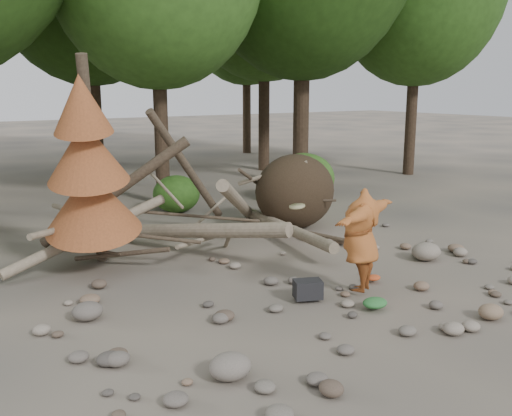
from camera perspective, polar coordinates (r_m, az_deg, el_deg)
ground at (r=10.55m, az=6.66°, el=-8.61°), size 120.00×120.00×0.00m
deadfall_pile at (r=14.72m, az=2.26°, el=1.25°), size 8.55×5.24×3.30m
dead_conifer at (r=11.50m, az=-16.41°, el=3.59°), size 2.06×2.16×4.35m
bush_mid at (r=17.23m, az=-7.97°, el=1.40°), size 1.40×1.40×1.12m
bush_right at (r=18.69m, az=4.81°, el=3.05°), size 2.00×2.00×1.60m
frisbee_thrower at (r=10.36m, az=10.46°, el=-3.15°), size 2.70×1.53×1.89m
backpack at (r=10.17m, az=5.20°, el=-8.40°), size 0.57×0.48×0.32m
cloth_green at (r=9.97m, az=11.80°, el=-9.53°), size 0.44×0.37×0.17m
cloth_orange at (r=11.30m, az=11.66°, el=-7.08°), size 0.29×0.24×0.11m
boulder_front_left at (r=7.64m, az=-2.60°, el=-15.54°), size 0.56×0.51×0.34m
boulder_front_right at (r=10.15m, az=22.44°, el=-9.57°), size 0.42×0.38×0.25m
boulder_mid_right at (r=12.96m, az=16.66°, el=-4.19°), size 0.65×0.58×0.39m
boulder_mid_left at (r=9.75m, az=-16.50°, el=-9.86°), size 0.50×0.45×0.30m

